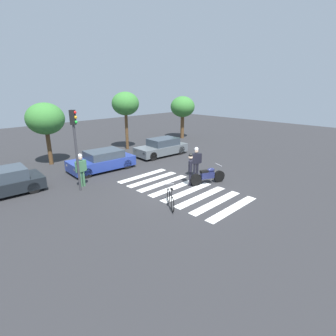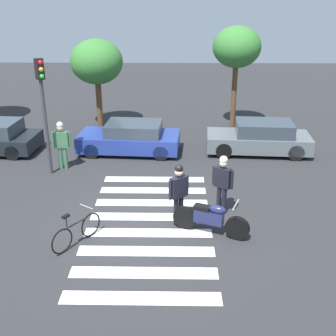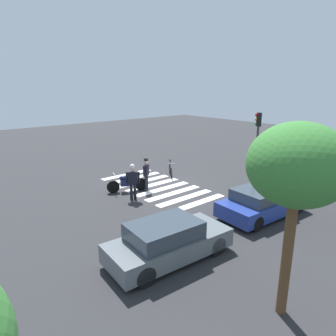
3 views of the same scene
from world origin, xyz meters
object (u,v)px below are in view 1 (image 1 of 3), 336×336
leaning_bicycle (170,199)px  car_blue_hatchback (102,161)px  pedestrian_bystander (81,168)px  car_grey_coupe (162,147)px  officer_on_foot (190,167)px  officer_by_motorcycle (196,160)px  police_motorcycle (208,176)px  traffic_light_pole (75,138)px

leaning_bicycle → car_blue_hatchback: size_ratio=0.33×
pedestrian_bystander → car_grey_coupe: pedestrian_bystander is taller
leaning_bicycle → officer_on_foot: (2.68, 1.14, 0.69)m
officer_by_motorcycle → car_blue_hatchback: (-3.24, 5.16, -0.46)m
officer_on_foot → pedestrian_bystander: 5.88m
leaning_bicycle → pedestrian_bystander: bearing=107.5°
police_motorcycle → car_grey_coupe: car_grey_coupe is taller
leaning_bicycle → officer_by_motorcycle: 4.42m
police_motorcycle → traffic_light_pole: traffic_light_pole is taller
police_motorcycle → officer_on_foot: officer_on_foot is taller
officer_by_motorcycle → traffic_light_pole: traffic_light_pole is taller
officer_by_motorcycle → car_grey_coupe: size_ratio=0.43×
pedestrian_bystander → car_blue_hatchback: bearing=37.8°
police_motorcycle → officer_by_motorcycle: size_ratio=1.12×
leaning_bicycle → traffic_light_pole: bearing=112.9°
pedestrian_bystander → car_blue_hatchback: 3.01m
police_motorcycle → officer_on_foot: (-0.87, 0.54, 0.60)m
traffic_light_pole → officer_by_motorcycle: bearing=-25.9°
officer_on_foot → pedestrian_bystander: (-4.30, 4.01, 0.00)m
car_grey_coupe → car_blue_hatchback: bearing=-179.9°
officer_on_foot → pedestrian_bystander: bearing=137.0°
car_grey_coupe → traffic_light_pole: size_ratio=1.03×
officer_on_foot → traffic_light_pole: traffic_light_pole is taller
officer_by_motorcycle → car_blue_hatchback: size_ratio=0.43×
traffic_light_pole → car_blue_hatchback: bearing=40.1°
car_blue_hatchback → traffic_light_pole: traffic_light_pole is taller
leaning_bicycle → officer_by_motorcycle: (3.97, 1.81, 0.69)m
traffic_light_pole → police_motorcycle: bearing=-36.6°
car_blue_hatchback → car_grey_coupe: bearing=0.1°
car_blue_hatchback → traffic_light_pole: bearing=-139.9°
officer_on_foot → car_grey_coupe: officer_on_foot is taller
car_blue_hatchback → car_grey_coupe: car_grey_coupe is taller
leaning_bicycle → pedestrian_bystander: (-1.62, 5.14, 0.69)m
leaning_bicycle → car_grey_coupe: 9.24m
pedestrian_bystander → officer_on_foot: bearing=-43.0°
car_grey_coupe → traffic_light_pole: bearing=-164.1°
car_blue_hatchback → pedestrian_bystander: bearing=-142.2°
car_blue_hatchback → leaning_bicycle: bearing=-96.0°
traffic_light_pole → officer_on_foot: bearing=-37.4°
car_grey_coupe → traffic_light_pole: traffic_light_pole is taller
leaning_bicycle → officer_on_foot: size_ratio=0.77×
car_blue_hatchback → police_motorcycle: bearing=-66.2°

